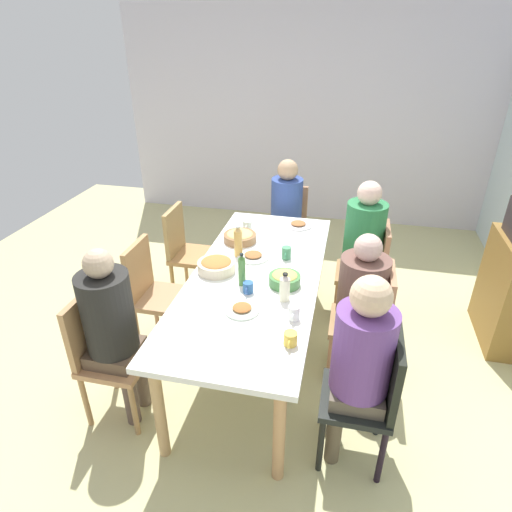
# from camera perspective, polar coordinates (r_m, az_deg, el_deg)

# --- Properties ---
(ground_plane) EXTENTS (7.06, 7.06, 0.00)m
(ground_plane) POSITION_cam_1_polar(r_m,az_deg,el_deg) (3.56, 0.00, -13.00)
(ground_plane) COLOR #C3BE86
(wall_left) EXTENTS (0.12, 4.74, 2.60)m
(wall_left) POSITION_cam_1_polar(r_m,az_deg,el_deg) (5.74, 6.91, 17.56)
(wall_left) COLOR silver
(wall_left) RESTS_ON ground_plane
(dining_table) EXTENTS (2.19, 0.91, 0.76)m
(dining_table) POSITION_cam_1_polar(r_m,az_deg,el_deg) (3.15, 0.00, -3.64)
(dining_table) COLOR white
(dining_table) RESTS_ON ground_plane
(chair_0) EXTENTS (0.40, 0.40, 0.90)m
(chair_0) POSITION_cam_1_polar(r_m,az_deg,el_deg) (4.52, 4.12, 4.20)
(chair_0) COLOR tan
(chair_0) RESTS_ON ground_plane
(person_0) EXTENTS (0.31, 0.31, 1.22)m
(person_0) POSITION_cam_1_polar(r_m,az_deg,el_deg) (4.35, 4.03, 6.39)
(person_0) COLOR brown
(person_0) RESTS_ON ground_plane
(chair_1) EXTENTS (0.40, 0.40, 0.90)m
(chair_1) POSITION_cam_1_polar(r_m,az_deg,el_deg) (3.20, 14.87, -7.85)
(chair_1) COLOR #A57A4D
(chair_1) RESTS_ON ground_plane
(person_1) EXTENTS (0.34, 0.34, 1.15)m
(person_1) POSITION_cam_1_polar(r_m,az_deg,el_deg) (3.09, 13.65, -4.82)
(person_1) COLOR brown
(person_1) RESTS_ON ground_plane
(chair_2) EXTENTS (0.40, 0.40, 0.90)m
(chair_2) POSITION_cam_1_polar(r_m,az_deg,el_deg) (2.64, 15.02, -17.06)
(chair_2) COLOR black
(chair_2) RESTS_ON ground_plane
(person_2) EXTENTS (0.33, 0.33, 1.26)m
(person_2) POSITION_cam_1_polar(r_m,az_deg,el_deg) (2.47, 13.65, -12.78)
(person_2) COLOR brown
(person_2) RESTS_ON ground_plane
(chair_3) EXTENTS (0.40, 0.40, 0.90)m
(chair_3) POSITION_cam_1_polar(r_m,az_deg,el_deg) (3.82, 14.78, -1.50)
(chair_3) COLOR #A97B4B
(chair_3) RESTS_ON ground_plane
(person_3) EXTENTS (0.33, 0.33, 1.28)m
(person_3) POSITION_cam_1_polar(r_m,az_deg,el_deg) (3.70, 13.89, 2.04)
(person_3) COLOR #2E3742
(person_3) RESTS_ON ground_plane
(chair_4) EXTENTS (0.40, 0.40, 0.90)m
(chair_4) POSITION_cam_1_polar(r_m,az_deg,el_deg) (3.49, -13.51, -4.33)
(chair_4) COLOR tan
(chair_4) RESTS_ON ground_plane
(chair_5) EXTENTS (0.40, 0.40, 0.90)m
(chair_5) POSITION_cam_1_polar(r_m,az_deg,el_deg) (2.99, -19.44, -11.61)
(chair_5) COLOR tan
(chair_5) RESTS_ON ground_plane
(person_5) EXTENTS (0.31, 0.31, 1.24)m
(person_5) POSITION_cam_1_polar(r_m,az_deg,el_deg) (2.81, -18.60, -8.36)
(person_5) COLOR brown
(person_5) RESTS_ON ground_plane
(chair_6) EXTENTS (0.40, 0.40, 0.90)m
(chair_6) POSITION_cam_1_polar(r_m,az_deg,el_deg) (4.07, -9.25, 1.03)
(chair_6) COLOR #AF7F4B
(chair_6) RESTS_ON ground_plane
(plate_0) EXTENTS (0.24, 0.24, 0.04)m
(plate_0) POSITION_cam_1_polar(r_m,az_deg,el_deg) (3.32, -0.38, -0.01)
(plate_0) COLOR silver
(plate_0) RESTS_ON dining_table
(plate_1) EXTENTS (0.22, 0.22, 0.04)m
(plate_1) POSITION_cam_1_polar(r_m,az_deg,el_deg) (2.73, -1.86, -7.04)
(plate_1) COLOR silver
(plate_1) RESTS_ON dining_table
(plate_2) EXTENTS (0.24, 0.24, 0.04)m
(plate_2) POSITION_cam_1_polar(r_m,az_deg,el_deg) (3.88, 5.61, 4.16)
(plate_2) COLOR white
(plate_2) RESTS_ON dining_table
(bowl_0) EXTENTS (0.22, 0.22, 0.09)m
(bowl_0) POSITION_cam_1_polar(r_m,az_deg,el_deg) (2.97, 3.81, -3.03)
(bowl_0) COLOR #468143
(bowl_0) RESTS_ON dining_table
(bowl_1) EXTENTS (0.27, 0.27, 0.10)m
(bowl_1) POSITION_cam_1_polar(r_m,az_deg,el_deg) (3.14, -5.28, -1.24)
(bowl_1) COLOR beige
(bowl_1) RESTS_ON dining_table
(bowl_2) EXTENTS (0.27, 0.27, 0.08)m
(bowl_2) POSITION_cam_1_polar(r_m,az_deg,el_deg) (3.57, -2.15, 2.59)
(bowl_2) COLOR #936740
(bowl_2) RESTS_ON dining_table
(cup_0) EXTENTS (0.12, 0.08, 0.10)m
(cup_0) POSITION_cam_1_polar(r_m,az_deg,el_deg) (3.75, -1.15, 4.01)
(cup_0) COLOR white
(cup_0) RESTS_ON dining_table
(cup_1) EXTENTS (0.11, 0.07, 0.09)m
(cup_1) POSITION_cam_1_polar(r_m,az_deg,el_deg) (2.65, 5.04, -7.51)
(cup_1) COLOR white
(cup_1) RESTS_ON dining_table
(cup_2) EXTENTS (0.11, 0.07, 0.10)m
(cup_2) POSITION_cam_1_polar(r_m,az_deg,el_deg) (3.30, 4.04, 0.40)
(cup_2) COLOR #498F62
(cup_2) RESTS_ON dining_table
(cup_3) EXTENTS (0.11, 0.08, 0.08)m
(cup_3) POSITION_cam_1_polar(r_m,az_deg,el_deg) (2.46, 4.58, -10.88)
(cup_3) COLOR yellow
(cup_3) RESTS_ON dining_table
(cup_4) EXTENTS (0.11, 0.07, 0.08)m
(cup_4) POSITION_cam_1_polar(r_m,az_deg,el_deg) (2.89, -1.03, -4.20)
(cup_4) COLOR #2C5C98
(cup_4) RESTS_ON dining_table
(bottle_0) EXTENTS (0.07, 0.07, 0.20)m
(bottle_0) POSITION_cam_1_polar(r_m,az_deg,el_deg) (2.79, 3.82, -4.20)
(bottle_0) COLOR #EAE9C3
(bottle_0) RESTS_ON dining_table
(bottle_1) EXTENTS (0.06, 0.06, 0.25)m
(bottle_1) POSITION_cam_1_polar(r_m,az_deg,el_deg) (3.31, -2.37, 1.90)
(bottle_1) COLOR gold
(bottle_1) RESTS_ON dining_table
(bottle_2) EXTENTS (0.05, 0.05, 0.24)m
(bottle_2) POSITION_cam_1_polar(r_m,az_deg,el_deg) (2.94, -1.88, -1.88)
(bottle_2) COLOR #4A833F
(bottle_2) RESTS_ON dining_table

